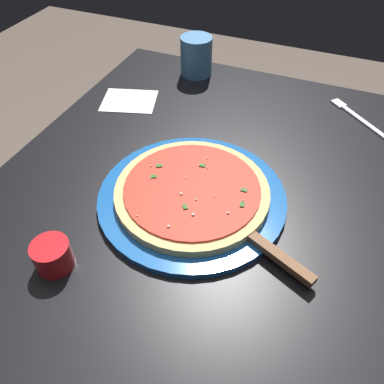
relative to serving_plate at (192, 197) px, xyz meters
The scene contains 9 objects.
ground_plane 0.78m from the serving_plate, 99.63° to the right, with size 5.00×5.00×0.00m, color brown.
restaurant_table 0.14m from the serving_plate, 99.63° to the right, with size 1.11×0.92×0.77m.
serving_plate is the anchor object (origin of this frame).
pizza 0.02m from the serving_plate, 145.61° to the right, with size 0.29×0.29×0.02m.
pizza_server 0.17m from the serving_plate, 114.10° to the right, with size 0.13×0.22×0.01m.
cup_tall_drink 0.50m from the serving_plate, 21.05° to the left, with size 0.09×0.09×0.10m, color teal.
cup_small_sauce 0.27m from the serving_plate, 146.07° to the left, with size 0.06×0.06×0.05m, color #B2191E.
napkin_folded_right 0.39m from the serving_plate, 47.03° to the left, with size 0.11×0.14×0.00m, color white.
fork 0.49m from the serving_plate, 32.55° to the right, with size 0.14×0.15×0.00m.
Camera 1 is at (-0.48, -0.15, 1.32)m, focal length 36.52 mm.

